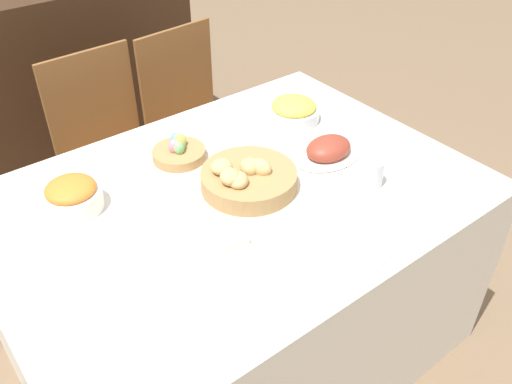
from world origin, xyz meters
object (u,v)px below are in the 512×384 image
Objects in this scene: drinking_cup at (371,172)px; knife at (384,223)px; ham_platter at (328,150)px; sideboard at (66,80)px; spoon at (391,219)px; fork at (312,265)px; butter_dish at (225,242)px; bread_basket at (248,178)px; egg_basket at (179,151)px; chair_far_right at (195,118)px; dinner_plate at (350,242)px; carrot_bowl at (72,196)px; chair_far_center at (111,148)px; pineapple_bowl at (294,110)px.

knife is at bearing -124.90° from drinking_cup.
ham_platter reaches higher than knife.
sideboard is 2.11m from spoon.
spoon is (0.22, -2.08, 0.27)m from sideboard.
sideboard reaches higher than fork.
knife is 0.48m from butter_dish.
fork is at bearing -101.14° from bread_basket.
sideboard is at bearing 100.33° from ham_platter.
butter_dish is (-0.13, -0.46, -0.01)m from egg_basket.
drinking_cup is (0.30, -1.91, 0.31)m from sideboard.
egg_basket is 0.98× the size of spoon.
drinking_cup is (-0.04, -1.14, 0.32)m from chair_far_right.
drinking_cup is (0.26, 0.16, 0.04)m from dinner_plate.
bread_basket reaches higher than carrot_bowl.
dinner_plate is at bearing -108.40° from chair_far_right.
dinner_plate is at bearing -36.10° from butter_dish.
sideboard is at bearing 91.28° from dinner_plate.
chair_far_center reaches higher than dinner_plate.
ham_platter is 2.89× the size of drinking_cup.
drinking_cup is at bearing -72.55° from chair_far_center.
pineapple_bowl is (0.49, -0.67, 0.31)m from chair_far_center.
bread_basket is at bearing -73.71° from egg_basket.
spoon is (0.32, 0.00, 0.00)m from fork.
pineapple_bowl reaches higher than spoon.
egg_basket is 0.75m from spoon.
egg_basket reaches higher than fork.
bread_basket reaches higher than pineapple_bowl.
dinner_plate is at bearing -3.94° from fork.
fork is at bearing -57.32° from carrot_bowl.
butter_dish is at bearing 159.61° from spoon.
chair_far_center is at bearing 95.35° from bread_basket.
chair_far_center is at bearing 109.89° from drinking_cup.
egg_basket reaches higher than spoon.
bread_basket is 1.16× the size of ham_platter.
fork is at bearing -176.06° from spoon.
drinking_cup is at bearing -4.72° from butter_dish.
ham_platter is at bearing -105.24° from pineapple_bowl.
bread_basket reaches higher than dinner_plate.
egg_basket is 0.48m from butter_dish.
pineapple_bowl is at bearing -4.44° from egg_basket.
sideboard reaches higher than drinking_cup.
ham_platter is 2.21× the size of butter_dish.
bread_basket is at bearing 145.31° from drinking_cup.
bread_basket is at bearing -90.73° from sideboard.
chair_far_center is 0.65× the size of sideboard.
carrot_bowl is 0.50m from butter_dish.
carrot_bowl reaches higher than knife.
egg_basket is at bearing 86.61° from fork.
pineapple_bowl is at bearing 34.38° from butter_dish.
butter_dish is (-0.43, 0.21, 0.01)m from knife.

